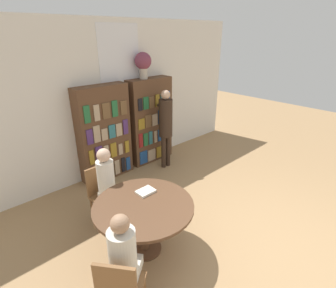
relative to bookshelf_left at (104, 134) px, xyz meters
The scene contains 12 objects.
ground_plane 3.53m from the bookshelf_left, 80.28° to the right, with size 16.00×16.00×0.00m, color #9E7A51.
wall_back 0.84m from the bookshelf_left, 18.67° to the left, with size 6.40×0.07×3.00m.
bookshelf_left is the anchor object (origin of this frame).
bookshelf_right 1.15m from the bookshelf_left, ahead, with size 1.03×0.34×1.86m.
flower_vase 1.61m from the bookshelf_left, ahead, with size 0.34×0.34×0.52m.
reading_table 2.23m from the bookshelf_left, 108.14° to the right, with size 1.29×1.29×0.74m.
chair_near_camera 3.11m from the bookshelf_left, 118.28° to the right, with size 0.56×0.56×0.88m.
chair_left_side 1.41m from the bookshelf_left, 123.06° to the right, with size 0.42×0.42×0.88m.
seated_reader_left 1.50m from the bookshelf_left, 119.03° to the right, with size 0.27×0.37×1.25m.
seated_reader_right 2.92m from the bookshelf_left, 116.89° to the right, with size 0.42×0.41×1.23m.
librarian_standing 1.26m from the bookshelf_left, 23.42° to the right, with size 0.28×0.55×1.69m.
open_book_on_table 1.98m from the bookshelf_left, 104.64° to the right, with size 0.24×0.18×0.03m.
Camera 1 is at (-2.90, -0.95, 2.75)m, focal length 28.00 mm.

